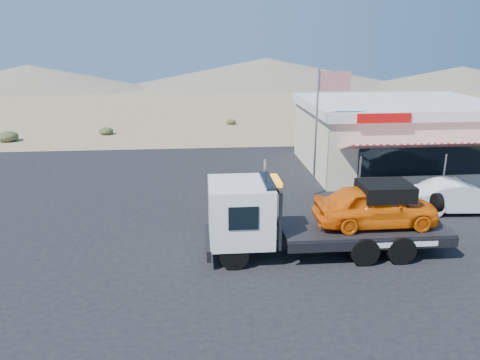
{
  "coord_description": "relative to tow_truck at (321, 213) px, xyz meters",
  "views": [
    {
      "loc": [
        -0.69,
        -16.46,
        7.33
      ],
      "look_at": [
        0.98,
        2.49,
        1.5
      ],
      "focal_mm": 35.0,
      "sensor_mm": 36.0,
      "label": 1
    }
  ],
  "objects": [
    {
      "name": "asphalt_lot",
      "position": [
        -1.43,
        4.65,
        -1.49
      ],
      "size": [
        32.0,
        24.0,
        0.02
      ],
      "primitive_type": "cube",
      "color": "black",
      "rests_on": "ground"
    },
    {
      "name": "flagpole",
      "position": [
        1.5,
        6.15,
        2.27
      ],
      "size": [
        1.55,
        0.1,
        6.0
      ],
      "color": "#99999E",
      "rests_on": "asphalt_lot"
    },
    {
      "name": "tow_truck",
      "position": [
        0.0,
        0.0,
        0.0
      ],
      "size": [
        8.3,
        2.46,
        2.78
      ],
      "color": "black",
      "rests_on": "asphalt_lot"
    },
    {
      "name": "jerky_store",
      "position": [
        7.07,
        10.63,
        0.5
      ],
      "size": [
        10.4,
        9.97,
        3.9
      ],
      "color": "beige",
      "rests_on": "asphalt_lot"
    },
    {
      "name": "distant_hills",
      "position": [
        -13.2,
        56.79,
        0.39
      ],
      "size": [
        126.0,
        48.0,
        4.2
      ],
      "color": "#726B59",
      "rests_on": "ground"
    },
    {
      "name": "white_sedan",
      "position": [
        7.06,
        3.39,
        -0.78
      ],
      "size": [
        4.31,
        1.73,
        1.39
      ],
      "primitive_type": "imported",
      "rotation": [
        0.0,
        0.0,
        1.51
      ],
      "color": "silver",
      "rests_on": "asphalt_lot"
    },
    {
      "name": "ground",
      "position": [
        -3.43,
        1.65,
        -1.5
      ],
      "size": [
        120.0,
        120.0,
        0.0
      ],
      "primitive_type": "plane",
      "color": "#9D8059",
      "rests_on": "ground"
    }
  ]
}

